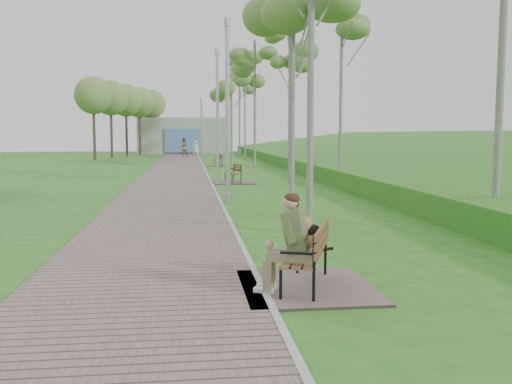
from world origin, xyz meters
TOP-DOWN VIEW (x-y plane):
  - ground at (0.00, 0.00)m, footprint 120.00×120.00m
  - walkway at (-1.75, 21.50)m, footprint 3.50×67.00m
  - kerb at (0.00, 21.50)m, footprint 0.10×67.00m
  - embankment at (12.00, 20.00)m, footprint 14.00×70.00m
  - building_north at (-1.50, 50.97)m, footprint 10.00×5.20m
  - bench_main at (0.57, -6.56)m, footprint 1.90×2.11m
  - bench_second at (1.00, 11.47)m, footprint 1.76×1.95m
  - bench_third at (1.08, 25.66)m, footprint 1.65×1.84m
  - lamp_post_near at (0.24, 3.99)m, footprint 0.23×0.23m
  - lamp_post_second at (0.28, 10.97)m, footprint 0.23×0.23m
  - lamp_post_third at (0.11, 33.72)m, footprint 0.20×0.20m
  - lamp_post_far at (0.40, 42.37)m, footprint 0.20×0.20m
  - pedestrian_near at (-0.30, 37.12)m, footprint 0.66×0.50m
  - pedestrian_far at (-1.43, 40.92)m, footprint 1.00×0.83m
  - birch_near_b at (5.09, 8.08)m, footprint 2.23×2.23m
  - birch_mid_a at (3.59, 11.20)m, footprint 2.91×2.91m
  - birch_mid_b at (5.62, 21.37)m, footprint 2.51×2.51m
  - birch_mid_c at (3.46, 23.83)m, footprint 2.70×2.70m
  - birch_far_b at (2.19, 27.73)m, footprint 2.45×2.45m
  - birch_far_c at (3.98, 35.60)m, footprint 2.66×2.66m
  - birch_distant_b at (4.02, 41.31)m, footprint 2.95×2.95m

SIDE VIEW (x-z plane):
  - ground at x=0.00m, z-range 0.00..0.00m
  - embankment at x=12.00m, z-range -0.80..0.80m
  - walkway at x=-1.75m, z-range 0.00..0.04m
  - kerb at x=0.00m, z-range 0.00..0.05m
  - bench_third at x=1.08m, z-range -0.32..0.69m
  - bench_second at x=1.00m, z-range -0.34..0.74m
  - bench_main at x=0.57m, z-range -0.36..1.29m
  - pedestrian_near at x=-0.30m, z-range 0.00..1.62m
  - pedestrian_far at x=-1.43m, z-range 0.00..1.89m
  - building_north at x=-1.50m, z-range -0.01..3.99m
  - lamp_post_third at x=0.11m, z-range -0.17..5.02m
  - lamp_post_far at x=0.40m, z-range -0.17..5.10m
  - lamp_post_near at x=0.24m, z-range -0.19..5.71m
  - lamp_post_second at x=0.28m, z-range -0.19..5.74m
  - birch_far_b at x=2.19m, z-range 2.14..9.66m
  - birch_mid_c at x=3.46m, z-range 2.50..11.28m
  - birch_mid_a at x=3.59m, z-range 2.51..11.30m
  - birch_near_b at x=5.09m, z-range 2.57..11.59m
  - birch_mid_b at x=5.62m, z-range 2.58..11.63m
  - birch_distant_b at x=4.02m, z-range 2.67..12.04m
  - birch_far_c at x=3.98m, z-range 2.74..12.35m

